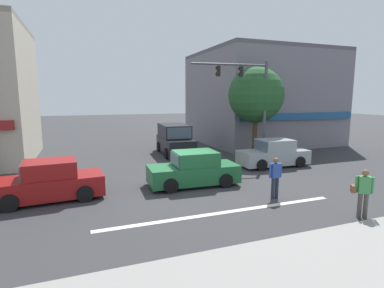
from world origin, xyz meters
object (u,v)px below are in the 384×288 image
Objects in this scene: traffic_light_mast at (251,95)px; sedan_crossing_leftbound at (273,154)px; pedestrian_mid_crossing at (275,175)px; street_tree at (256,95)px; sedan_parked_curbside at (49,182)px; van_waiting_far at (175,140)px; pedestrian_foreground_with_bag at (363,190)px; sedan_crossing_rightbound at (194,170)px.

traffic_light_mast is 3.86m from sedan_crossing_leftbound.
pedestrian_mid_crossing is (-2.72, -6.46, -3.23)m from traffic_light_mast.
street_tree is 1.86m from traffic_light_mast.
street_tree is at bearing 79.53° from sedan_crossing_leftbound.
sedan_crossing_leftbound is at bearing 9.23° from sedan_parked_curbside.
sedan_crossing_leftbound is (-0.54, -2.94, -3.45)m from street_tree.
van_waiting_far reaches higher than pedestrian_foreground_with_bag.
sedan_crossing_leftbound is at bearing 19.21° from sedan_crossing_rightbound.
traffic_light_mast reaches higher than van_waiting_far.
traffic_light_mast is at bearing -48.21° from van_waiting_far.
traffic_light_mast is at bearing 35.01° from sedan_crossing_rightbound.
sedan_crossing_rightbound is at bearing -160.79° from sedan_crossing_leftbound.
pedestrian_mid_crossing is at bearing -50.13° from sedan_crossing_rightbound.
sedan_parked_curbside is 8.97m from pedestrian_mid_crossing.
traffic_light_mast is 9.77m from pedestrian_foreground_with_bag.
traffic_light_mast reaches higher than sedan_parked_curbside.
street_tree reaches higher than pedestrian_mid_crossing.
pedestrian_foreground_with_bag and pedestrian_mid_crossing have the same top height.
van_waiting_far is (-4.90, 2.71, -3.16)m from street_tree.
van_waiting_far is (-4.35, 5.65, 0.29)m from sedan_crossing_leftbound.
sedan_crossing_rightbound is 2.50× the size of pedestrian_foreground_with_bag.
pedestrian_mid_crossing is (-3.42, -4.90, 0.24)m from sedan_crossing_leftbound.
sedan_crossing_rightbound is at bearing -144.99° from traffic_light_mast.
van_waiting_far is 13.46m from pedestrian_foreground_with_bag.
traffic_light_mast is 3.71× the size of pedestrian_foreground_with_bag.
pedestrian_mid_crossing is at bearing -19.35° from sedan_parked_curbside.
pedestrian_mid_crossing is (8.46, -2.97, 0.24)m from sedan_parked_curbside.
traffic_light_mast is 1.47× the size of sedan_parked_curbside.
sedan_crossing_leftbound is at bearing -52.39° from van_waiting_far.
sedan_crossing_rightbound is at bearing 129.87° from pedestrian_mid_crossing.
pedestrian_mid_crossing is (-1.54, 2.68, -0.00)m from pedestrian_foreground_with_bag.
pedestrian_mid_crossing is at bearing 119.89° from pedestrian_foreground_with_bag.
sedan_crossing_rightbound is (-5.12, -3.59, -3.46)m from traffic_light_mast.
street_tree reaches higher than sedan_crossing_leftbound.
traffic_light_mast is at bearing 67.16° from pedestrian_mid_crossing.
van_waiting_far is at bearing 45.20° from sedan_parked_curbside.
sedan_parked_curbside is 2.52× the size of pedestrian_mid_crossing.
traffic_light_mast is at bearing -131.93° from street_tree.
van_waiting_far is 2.82× the size of pedestrian_mid_crossing.
sedan_parked_curbside is 11.49m from pedestrian_foreground_with_bag.
street_tree is at bearing -28.97° from van_waiting_far.
pedestrian_foreground_with_bag reaches higher than sedan_crossing_leftbound.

